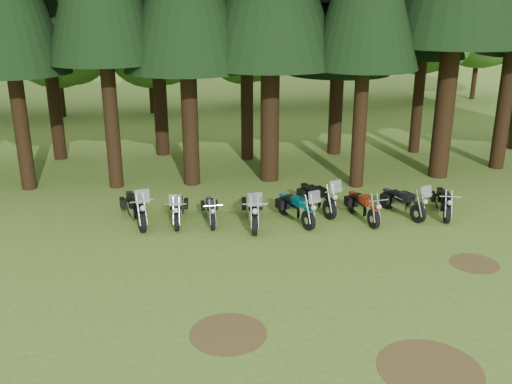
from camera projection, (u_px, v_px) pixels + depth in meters
ground at (330, 283)px, 15.45m from camera, size 120.00×120.00×0.00m
decid_2 at (60, 38)px, 35.43m from camera, size 6.72×6.53×8.40m
decid_3 at (153, 44)px, 36.76m from camera, size 6.12×5.95×7.65m
decid_4 at (247, 44)px, 38.87m from camera, size 5.93×5.76×7.41m
decid_5 at (346, 15)px, 38.71m from camera, size 8.45×8.21×10.56m
decid_6 at (427, 29)px, 41.24m from camera, size 7.06×6.86×8.82m
decid_7 at (489, 14)px, 41.43m from camera, size 8.44×8.20×10.55m
dirt_patch_0 at (228, 333)px, 13.12m from camera, size 1.80×1.80×0.01m
dirt_patch_1 at (474, 263)px, 16.59m from camera, size 1.40×1.40×0.01m
dirt_patch_2 at (430, 369)px, 11.86m from camera, size 2.20×2.20×0.01m
motorcycle_0 at (136, 209)px, 19.39m from camera, size 0.94×2.49×1.57m
motorcycle_1 at (178, 210)px, 19.49m from camera, size 0.49×2.17×1.36m
motorcycle_2 at (211, 211)px, 19.53m from camera, size 0.27×1.95×0.79m
motorcycle_3 at (253, 211)px, 19.23m from camera, size 0.59×2.49×1.56m
motorcycle_4 at (296, 209)px, 19.50m from camera, size 1.02×2.28×1.46m
motorcycle_5 at (317, 199)px, 20.46m from camera, size 0.99×2.36×1.50m
motorcycle_6 at (363, 207)px, 19.71m from camera, size 0.45×2.23×0.91m
motorcycle_7 at (403, 203)px, 20.10m from camera, size 1.04×2.19×1.41m
motorcycle_8 at (443, 203)px, 20.17m from camera, size 0.75×2.12×0.88m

